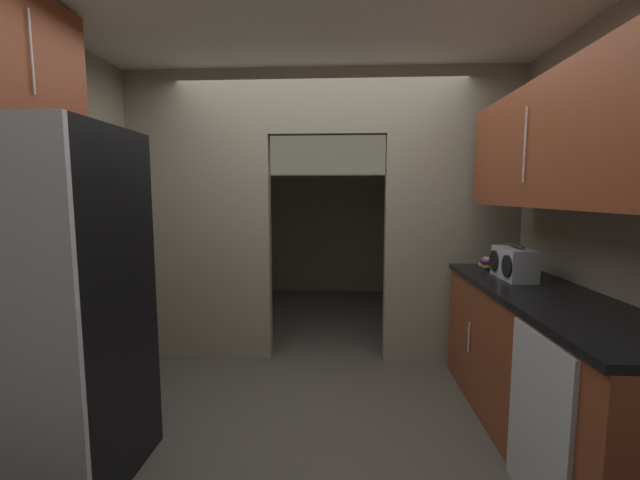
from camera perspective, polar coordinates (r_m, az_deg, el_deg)
ground at (r=2.84m, az=-1.44°, el=-25.79°), size 20.00×20.00×0.00m
kitchen_overhead_slab at (r=2.98m, az=-0.96°, el=28.39°), size 3.88×6.43×0.06m
kitchen_partition at (r=3.62m, az=-0.23°, el=4.39°), size 3.48×0.12×2.60m
adjoining_room_shell at (r=5.47m, az=1.13°, el=4.17°), size 3.48×2.71×2.60m
refrigerator at (r=2.53m, az=-34.38°, el=-8.10°), size 0.83×0.74×1.85m
lower_cabinet_run at (r=2.90m, az=29.10°, el=-15.56°), size 0.63×2.06×0.93m
dishwasher at (r=2.32m, az=28.45°, el=-22.07°), size 0.02×0.56×0.87m
upper_cabinet_counterside at (r=2.72m, az=30.65°, el=11.54°), size 0.36×1.85×0.71m
boombox at (r=3.11m, az=25.77°, el=-3.00°), size 0.19×0.38×0.24m
book_stack at (r=3.49m, az=22.94°, el=-3.04°), size 0.14×0.16×0.08m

